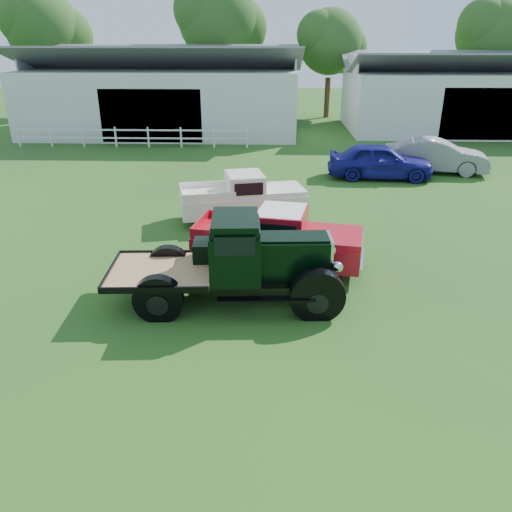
# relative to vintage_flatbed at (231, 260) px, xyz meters

# --- Properties ---
(ground) EXTENTS (120.00, 120.00, 0.00)m
(ground) POSITION_rel_vintage_flatbed_xyz_m (0.39, -0.76, -1.12)
(ground) COLOR #2A481F
(shed_left) EXTENTS (18.80, 10.20, 5.60)m
(shed_left) POSITION_rel_vintage_flatbed_xyz_m (-6.61, 25.24, 1.68)
(shed_left) COLOR silver
(shed_left) RESTS_ON ground
(shed_right) EXTENTS (16.80, 9.20, 5.20)m
(shed_right) POSITION_rel_vintage_flatbed_xyz_m (14.39, 26.24, 1.48)
(shed_right) COLOR silver
(shed_right) RESTS_ON ground
(fence_rail) EXTENTS (14.20, 0.16, 1.20)m
(fence_rail) POSITION_rel_vintage_flatbed_xyz_m (-7.61, 19.24, -0.52)
(fence_rail) COLOR white
(fence_rail) RESTS_ON ground
(tree_a) EXTENTS (6.30, 6.30, 10.50)m
(tree_a) POSITION_rel_vintage_flatbed_xyz_m (-17.61, 32.24, 4.13)
(tree_a) COLOR #2B521E
(tree_a) RESTS_ON ground
(tree_b) EXTENTS (6.90, 6.90, 11.50)m
(tree_b) POSITION_rel_vintage_flatbed_xyz_m (-3.61, 33.24, 4.63)
(tree_b) COLOR #2B521E
(tree_b) RESTS_ON ground
(tree_c) EXTENTS (5.40, 5.40, 9.00)m
(tree_c) POSITION_rel_vintage_flatbed_xyz_m (5.39, 32.24, 3.38)
(tree_c) COLOR #2B521E
(tree_c) RESTS_ON ground
(tree_d) EXTENTS (6.00, 6.00, 10.00)m
(tree_d) POSITION_rel_vintage_flatbed_xyz_m (18.39, 33.24, 3.88)
(tree_d) COLOR #2B521E
(tree_d) RESTS_ON ground
(vintage_flatbed) EXTENTS (5.78, 2.55, 2.24)m
(vintage_flatbed) POSITION_rel_vintage_flatbed_xyz_m (0.00, 0.00, 0.00)
(vintage_flatbed) COLOR black
(vintage_flatbed) RESTS_ON ground
(red_pickup) EXTENTS (5.13, 2.71, 1.78)m
(red_pickup) POSITION_rel_vintage_flatbed_xyz_m (1.15, 2.08, -0.23)
(red_pickup) COLOR red
(red_pickup) RESTS_ON ground
(white_pickup) EXTENTS (4.89, 2.80, 1.69)m
(white_pickup) POSITION_rel_vintage_flatbed_xyz_m (-0.10, 6.16, -0.28)
(white_pickup) COLOR white
(white_pickup) RESTS_ON ground
(misc_car_blue) EXTENTS (4.96, 2.29, 1.65)m
(misc_car_blue) POSITION_rel_vintage_flatbed_xyz_m (6.01, 12.32, -0.30)
(misc_car_blue) COLOR navy
(misc_car_blue) RESTS_ON ground
(misc_car_grey) EXTENTS (5.16, 2.70, 1.62)m
(misc_car_grey) POSITION_rel_vintage_flatbed_xyz_m (8.98, 13.59, -0.31)
(misc_car_grey) COLOR slate
(misc_car_grey) RESTS_ON ground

